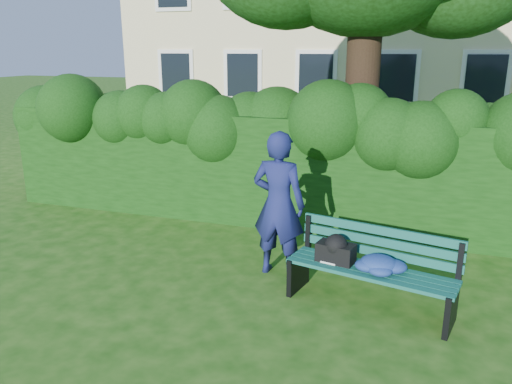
% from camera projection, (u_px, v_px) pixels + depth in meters
% --- Properties ---
extents(ground, '(80.00, 80.00, 0.00)m').
position_uv_depth(ground, '(241.00, 274.00, 6.48)').
color(ground, '#17490D').
rests_on(ground, ground).
extents(hedge, '(10.00, 1.00, 1.80)m').
position_uv_depth(hedge, '(287.00, 170.00, 8.23)').
color(hedge, black).
rests_on(hedge, ground).
extents(park_bench, '(1.93, 0.94, 0.89)m').
position_uv_depth(park_bench, '(368.00, 265.00, 5.57)').
color(park_bench, '#0F4F46').
rests_on(park_bench, ground).
extents(man_reading, '(0.71, 0.50, 1.87)m').
position_uv_depth(man_reading, '(279.00, 204.00, 6.26)').
color(man_reading, '#161C4F').
rests_on(man_reading, ground).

